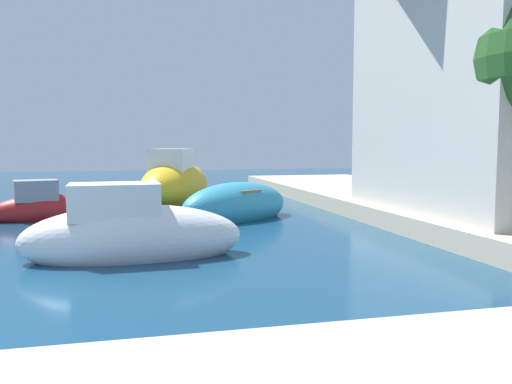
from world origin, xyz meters
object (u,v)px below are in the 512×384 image
object	(u,v)px
moored_boat_8	(131,234)
moored_boat_9	(175,185)
moored_boat_0	(44,207)
moored_boat_2	(236,206)
waterfront_building_main	(499,68)

from	to	relation	value
moored_boat_8	moored_boat_9	distance (m)	10.83
moored_boat_0	moored_boat_8	bearing A→B (deg)	-82.06
moored_boat_2	waterfront_building_main	xyz separation A→B (m)	(6.41, -3.29, 3.86)
moored_boat_8	moored_boat_9	world-z (taller)	moored_boat_9
moored_boat_8	moored_boat_9	xyz separation A→B (m)	(1.78, 10.68, 0.17)
moored_boat_0	moored_boat_9	world-z (taller)	moored_boat_9
moored_boat_0	moored_boat_2	bearing A→B (deg)	-27.73
moored_boat_2	moored_boat_9	distance (m)	6.00
moored_boat_8	waterfront_building_main	xyz separation A→B (m)	(9.52, 1.55, 3.79)
moored_boat_2	moored_boat_9	bearing A→B (deg)	69.13
moored_boat_9	moored_boat_2	bearing A→B (deg)	-144.60
moored_boat_0	moored_boat_2	distance (m)	5.81
moored_boat_0	waterfront_building_main	world-z (taller)	waterfront_building_main
moored_boat_2	waterfront_building_main	size ratio (longest dim) A/B	0.58
waterfront_building_main	moored_boat_8	bearing A→B (deg)	-170.77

